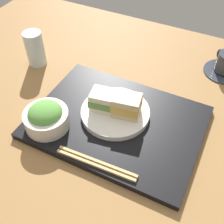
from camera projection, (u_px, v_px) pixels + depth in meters
ground_plane at (109, 105)px, 86.45cm from camera, size 140.00×100.00×3.00cm
serving_tray at (117, 122)px, 78.39cm from camera, size 45.65×33.58×1.84cm
sandwich_plate at (115, 112)px, 78.61cm from camera, size 19.05×19.05×1.61cm
sandwich_near at (104, 101)px, 76.71cm from camera, size 8.46×7.07×5.56cm
sandwich_far at (127, 105)px, 75.12cm from camera, size 8.24×7.05×6.04cm
salad_bowl at (46, 117)px, 74.15cm from camera, size 11.87×11.87×7.14cm
chopsticks_pair at (96, 163)px, 67.75cm from camera, size 20.83×2.69×0.70cm
drinking_glass at (35, 49)px, 94.03cm from camera, size 6.15×6.15×11.81cm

